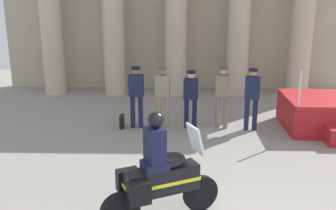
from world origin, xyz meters
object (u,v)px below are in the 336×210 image
object	(u,v)px
officer_in_row_3	(222,93)
briefcase_on_ground	(122,121)
officer_in_row_1	(163,92)
motorcycle_with_rider	(158,177)
officer_in_row_2	(191,95)
officer_in_row_4	(252,94)
officer_in_row_0	(136,92)

from	to	relation	value
officer_in_row_3	briefcase_on_ground	xyz separation A→B (m)	(-2.73, -0.04, -0.83)
officer_in_row_1	motorcycle_with_rider	world-z (taller)	motorcycle_with_rider
officer_in_row_1	officer_in_row_3	size ratio (longest dim) A/B	0.99
officer_in_row_2	motorcycle_with_rider	distance (m)	4.69
officer_in_row_1	officer_in_row_4	xyz separation A→B (m)	(2.38, -0.14, 0.00)
officer_in_row_1	officer_in_row_2	bearing A→B (deg)	-174.52
officer_in_row_0	officer_in_row_4	bearing A→B (deg)	-175.17
officer_in_row_0	motorcycle_with_rider	size ratio (longest dim) A/B	0.88
officer_in_row_4	briefcase_on_ground	world-z (taller)	officer_in_row_4
motorcycle_with_rider	briefcase_on_ground	xyz separation A→B (m)	(-1.23, 4.60, -0.61)
officer_in_row_0	officer_in_row_4	xyz separation A→B (m)	(3.10, -0.12, -0.00)
officer_in_row_0	officer_in_row_3	world-z (taller)	officer_in_row_3
officer_in_row_0	motorcycle_with_rider	world-z (taller)	motorcycle_with_rider
officer_in_row_0	briefcase_on_ground	xyz separation A→B (m)	(-0.41, -0.05, -0.82)
officer_in_row_2	officer_in_row_4	world-z (taller)	officer_in_row_4
officer_in_row_2	officer_in_row_1	bearing A→B (deg)	5.48
officer_in_row_2	motorcycle_with_rider	world-z (taller)	motorcycle_with_rider
officer_in_row_0	officer_in_row_1	xyz separation A→B (m)	(0.71, 0.02, -0.00)
officer_in_row_1	motorcycle_with_rider	bearing A→B (deg)	98.40
briefcase_on_ground	officer_in_row_2	bearing A→B (deg)	1.24
officer_in_row_0	officer_in_row_1	size ratio (longest dim) A/B	1.00
motorcycle_with_rider	officer_in_row_1	bearing A→B (deg)	65.19
officer_in_row_2	officer_in_row_4	xyz separation A→B (m)	(1.62, -0.12, 0.06)
officer_in_row_3	motorcycle_with_rider	xyz separation A→B (m)	(-1.51, -4.64, -0.22)
officer_in_row_4	officer_in_row_2	bearing A→B (deg)	2.93
officer_in_row_2	briefcase_on_ground	size ratio (longest dim) A/B	4.45
officer_in_row_2	officer_in_row_3	xyz separation A→B (m)	(0.85, -0.00, 0.07)
officer_in_row_2	motorcycle_with_rider	xyz separation A→B (m)	(-0.65, -4.64, -0.15)
motorcycle_with_rider	officer_in_row_0	bearing A→B (deg)	73.90
officer_in_row_4	motorcycle_with_rider	bearing A→B (deg)	70.39
officer_in_row_1	motorcycle_with_rider	size ratio (longest dim) A/B	0.88
officer_in_row_3	officer_in_row_2	bearing A→B (deg)	7.01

